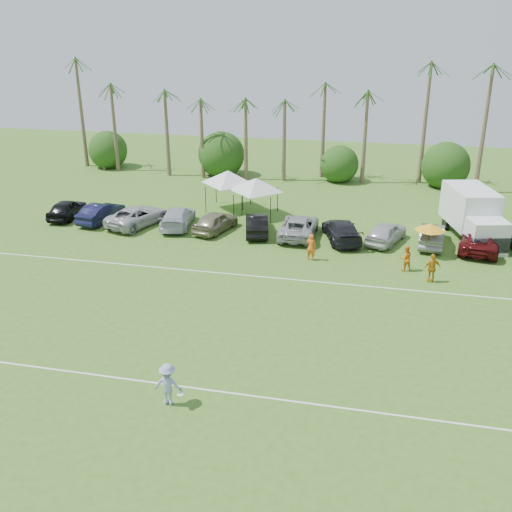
# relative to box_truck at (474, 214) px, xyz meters

# --- Properties ---
(ground) EXTENTS (120.00, 120.00, 0.00)m
(ground) POSITION_rel_box_truck_xyz_m (-16.73, -23.86, -1.89)
(ground) COLOR #3C661E
(ground) RESTS_ON ground
(field_lines) EXTENTS (80.00, 12.10, 0.01)m
(field_lines) POSITION_rel_box_truck_xyz_m (-16.73, -15.86, -1.89)
(field_lines) COLOR white
(field_lines) RESTS_ON ground
(palm_tree_0) EXTENTS (2.40, 2.40, 8.90)m
(palm_tree_0) POSITION_rel_box_truck_xyz_m (-38.73, 14.14, 5.59)
(palm_tree_0) COLOR brown
(palm_tree_0) RESTS_ON ground
(palm_tree_1) EXTENTS (2.40, 2.40, 9.90)m
(palm_tree_1) POSITION_rel_box_truck_xyz_m (-33.73, 14.14, 6.46)
(palm_tree_1) COLOR brown
(palm_tree_1) RESTS_ON ground
(palm_tree_2) EXTENTS (2.40, 2.40, 10.90)m
(palm_tree_2) POSITION_rel_box_truck_xyz_m (-28.73, 14.14, 7.32)
(palm_tree_2) COLOR brown
(palm_tree_2) RESTS_ON ground
(palm_tree_3) EXTENTS (2.40, 2.40, 11.90)m
(palm_tree_3) POSITION_rel_box_truck_xyz_m (-24.73, 14.14, 8.17)
(palm_tree_3) COLOR brown
(palm_tree_3) RESTS_ON ground
(palm_tree_4) EXTENTS (2.40, 2.40, 8.90)m
(palm_tree_4) POSITION_rel_box_truck_xyz_m (-20.73, 14.14, 5.59)
(palm_tree_4) COLOR brown
(palm_tree_4) RESTS_ON ground
(palm_tree_5) EXTENTS (2.40, 2.40, 9.90)m
(palm_tree_5) POSITION_rel_box_truck_xyz_m (-16.73, 14.14, 6.46)
(palm_tree_5) COLOR brown
(palm_tree_5) RESTS_ON ground
(palm_tree_6) EXTENTS (2.40, 2.40, 10.90)m
(palm_tree_6) POSITION_rel_box_truck_xyz_m (-12.73, 14.14, 7.32)
(palm_tree_6) COLOR brown
(palm_tree_6) RESTS_ON ground
(palm_tree_7) EXTENTS (2.40, 2.40, 11.90)m
(palm_tree_7) POSITION_rel_box_truck_xyz_m (-8.73, 14.14, 8.17)
(palm_tree_7) COLOR brown
(palm_tree_7) RESTS_ON ground
(palm_tree_8) EXTENTS (2.40, 2.40, 8.90)m
(palm_tree_8) POSITION_rel_box_truck_xyz_m (-3.73, 14.14, 5.59)
(palm_tree_8) COLOR brown
(palm_tree_8) RESTS_ON ground
(palm_tree_9) EXTENTS (2.40, 2.40, 9.90)m
(palm_tree_9) POSITION_rel_box_truck_xyz_m (1.27, 14.14, 6.46)
(palm_tree_9) COLOR brown
(palm_tree_9) RESTS_ON ground
(bush_tree_0) EXTENTS (4.00, 4.00, 4.00)m
(bush_tree_0) POSITION_rel_box_truck_xyz_m (-35.73, 15.14, -0.10)
(bush_tree_0) COLOR brown
(bush_tree_0) RESTS_ON ground
(bush_tree_1) EXTENTS (4.00, 4.00, 4.00)m
(bush_tree_1) POSITION_rel_box_truck_xyz_m (-22.73, 15.14, -0.10)
(bush_tree_1) COLOR brown
(bush_tree_1) RESTS_ON ground
(bush_tree_2) EXTENTS (4.00, 4.00, 4.00)m
(bush_tree_2) POSITION_rel_box_truck_xyz_m (-10.73, 15.14, -0.10)
(bush_tree_2) COLOR brown
(bush_tree_2) RESTS_ON ground
(bush_tree_3) EXTENTS (4.00, 4.00, 4.00)m
(bush_tree_3) POSITION_rel_box_truck_xyz_m (-0.73, 15.14, -0.10)
(bush_tree_3) COLOR brown
(bush_tree_3) RESTS_ON ground
(sideline_player_a) EXTENTS (0.72, 0.54, 1.80)m
(sideline_player_a) POSITION_rel_box_truck_xyz_m (-10.75, -6.46, -0.99)
(sideline_player_a) COLOR orange
(sideline_player_a) RESTS_ON ground
(sideline_player_b) EXTENTS (0.97, 0.87, 1.64)m
(sideline_player_b) POSITION_rel_box_truck_xyz_m (-4.73, -6.92, -1.07)
(sideline_player_b) COLOR orange
(sideline_player_b) RESTS_ON ground
(sideline_player_c) EXTENTS (1.13, 0.77, 1.79)m
(sideline_player_c) POSITION_rel_box_truck_xyz_m (-3.23, -8.36, -1.00)
(sideline_player_c) COLOR orange
(sideline_player_c) RESTS_ON ground
(box_truck) EXTENTS (4.17, 7.29, 3.54)m
(box_truck) POSITION_rel_box_truck_xyz_m (0.00, 0.00, 0.00)
(box_truck) COLOR white
(box_truck) RESTS_ON ground
(canopy_tent_left) EXTENTS (4.70, 4.70, 3.81)m
(canopy_tent_left) POSITION_rel_box_truck_xyz_m (-18.99, 3.41, 1.37)
(canopy_tent_left) COLOR black
(canopy_tent_left) RESTS_ON ground
(canopy_tent_right) EXTENTS (4.54, 4.54, 3.68)m
(canopy_tent_right) POSITION_rel_box_truck_xyz_m (-16.29, 1.91, 1.26)
(canopy_tent_right) COLOR black
(canopy_tent_right) RESTS_ON ground
(market_umbrella) EXTENTS (2.02, 2.02, 2.25)m
(market_umbrella) POSITION_rel_box_truck_xyz_m (-3.21, -3.99, 0.12)
(market_umbrella) COLOR black
(market_umbrella) RESTS_ON ground
(frisbee_player) EXTENTS (1.32, 0.70, 1.85)m
(frisbee_player) POSITION_rel_box_truck_xyz_m (-14.35, -23.10, -0.97)
(frisbee_player) COLOR #8C99C6
(frisbee_player) RESTS_ON ground
(parked_car_0) EXTENTS (2.08, 4.54, 1.51)m
(parked_car_0) POSITION_rel_box_truck_xyz_m (-30.95, -1.85, -1.14)
(parked_car_0) COLOR black
(parked_car_0) RESTS_ON ground
(parked_car_1) EXTENTS (2.27, 4.77, 1.51)m
(parked_car_1) POSITION_rel_box_truck_xyz_m (-27.83, -2.17, -1.14)
(parked_car_1) COLOR #121333
(parked_car_1) RESTS_ON ground
(parked_car_2) EXTENTS (4.04, 5.94, 1.51)m
(parked_car_2) POSITION_rel_box_truck_xyz_m (-24.70, -2.35, -1.14)
(parked_car_2) COLOR #B0B0B0
(parked_car_2) RESTS_ON ground
(parked_car_3) EXTENTS (2.91, 5.47, 1.51)m
(parked_car_3) POSITION_rel_box_truck_xyz_m (-21.58, -1.94, -1.14)
(parked_car_3) COLOR #B5B5C0
(parked_car_3) RESTS_ON ground
(parked_car_4) EXTENTS (2.89, 4.75, 1.51)m
(parked_car_4) POSITION_rel_box_truck_xyz_m (-18.46, -2.34, -1.14)
(parked_car_4) COLOR gray
(parked_car_4) RESTS_ON ground
(parked_car_5) EXTENTS (2.64, 4.83, 1.51)m
(parked_car_5) POSITION_rel_box_truck_xyz_m (-15.33, -2.22, -1.14)
(parked_car_5) COLOR black
(parked_car_5) RESTS_ON ground
(parked_car_6) EXTENTS (2.55, 5.45, 1.51)m
(parked_car_6) POSITION_rel_box_truck_xyz_m (-12.21, -2.11, -1.14)
(parked_car_6) COLOR #A5A5A6
(parked_car_6) RESTS_ON ground
(parked_car_7) EXTENTS (3.57, 5.60, 1.51)m
(parked_car_7) POSITION_rel_box_truck_xyz_m (-9.09, -2.32, -1.14)
(parked_car_7) COLOR black
(parked_car_7) RESTS_ON ground
(parked_car_8) EXTENTS (3.22, 4.78, 1.51)m
(parked_car_8) POSITION_rel_box_truck_xyz_m (-5.97, -2.10, -1.14)
(parked_car_8) COLOR #B4B4B4
(parked_car_8) RESTS_ON ground
(parked_car_9) EXTENTS (2.04, 4.72, 1.51)m
(parked_car_9) POSITION_rel_box_truck_xyz_m (-2.84, -1.90, -1.14)
(parked_car_9) COLOR slate
(parked_car_9) RESTS_ON ground
(parked_car_10) EXTENTS (3.37, 5.77, 1.51)m
(parked_car_10) POSITION_rel_box_truck_xyz_m (0.28, -2.15, -1.14)
(parked_car_10) COLOR #500D0F
(parked_car_10) RESTS_ON ground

